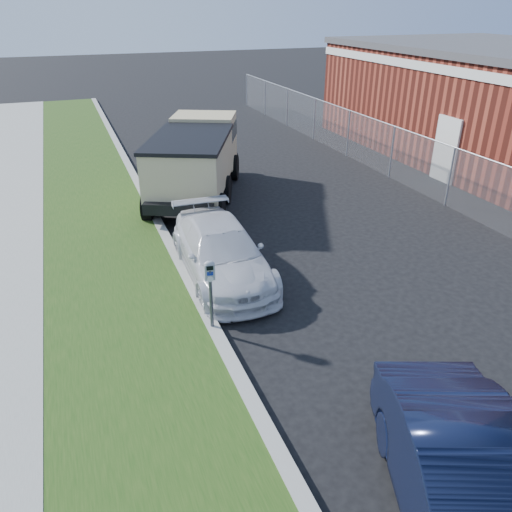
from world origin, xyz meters
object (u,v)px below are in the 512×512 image
object	(u,v)px
navy_sedan	(472,496)
white_wagon	(221,252)
dump_truck	(196,157)
parking_meter	(210,280)

from	to	relation	value
navy_sedan	white_wagon	bearing A→B (deg)	117.05
dump_truck	white_wagon	bearing A→B (deg)	-74.57
white_wagon	navy_sedan	xyz separation A→B (m)	(0.76, -6.99, 0.07)
parking_meter	dump_truck	world-z (taller)	dump_truck
white_wagon	navy_sedan	bearing A→B (deg)	-82.00
white_wagon	dump_truck	xyz separation A→B (m)	(0.90, 5.47, 0.64)
parking_meter	white_wagon	world-z (taller)	parking_meter
parking_meter	navy_sedan	size ratio (longest dim) A/B	0.34
parking_meter	navy_sedan	xyz separation A→B (m)	(1.59, -4.93, -0.47)
parking_meter	white_wagon	xyz separation A→B (m)	(0.83, 2.06, -0.54)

